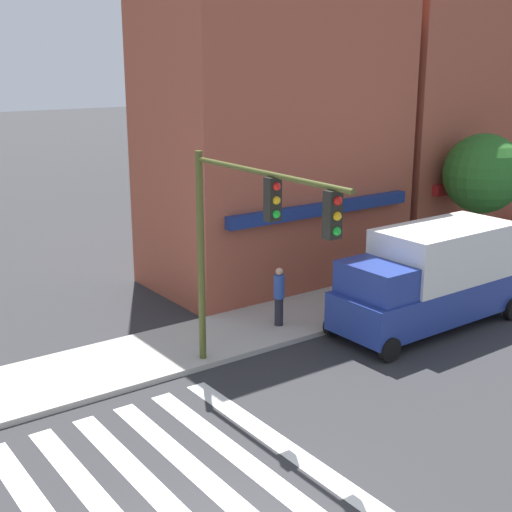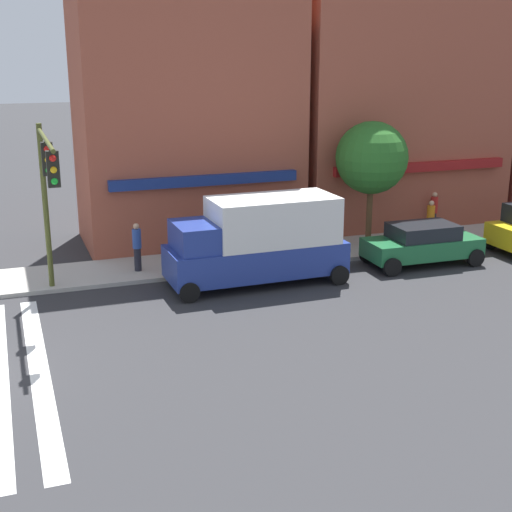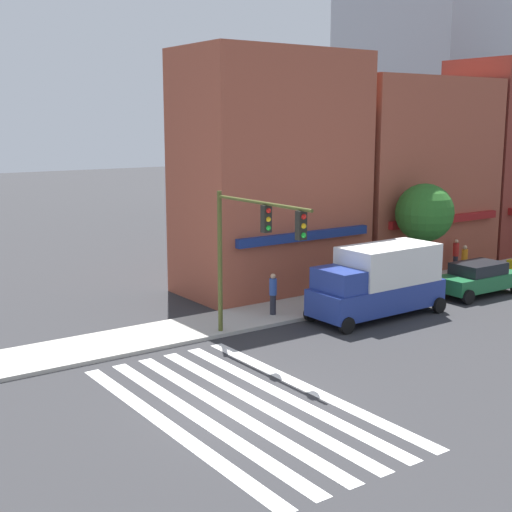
{
  "view_description": "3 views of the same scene",
  "coord_description": "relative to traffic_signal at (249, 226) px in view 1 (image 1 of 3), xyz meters",
  "views": [
    {
      "loc": [
        -5.75,
        -8.56,
        7.84
      ],
      "look_at": [
        3.31,
        4.0,
        3.5
      ],
      "focal_mm": 50.0,
      "sensor_mm": 36.0,
      "label": 1
    },
    {
      "loc": [
        2.0,
        -17.62,
        7.87
      ],
      "look_at": [
        10.09,
        4.7,
        1.0
      ],
      "focal_mm": 50.0,
      "sensor_mm": 36.0,
      "label": 2
    },
    {
      "loc": [
        -11.04,
        -16.3,
        8.23
      ],
      "look_at": [
        3.31,
        4.0,
        3.5
      ],
      "focal_mm": 50.0,
      "sensor_mm": 36.0,
      "label": 3
    }
  ],
  "objects": [
    {
      "name": "street_tree",
      "position": [
        12.72,
        3.22,
        -0.4
      ],
      "size": [
        2.9,
        2.9,
        5.05
      ],
      "color": "brown",
      "rests_on": "sidewalk_left"
    },
    {
      "name": "pedestrian_blue_shirt",
      "position": [
        3.1,
        2.86,
        -3.06
      ],
      "size": [
        0.32,
        0.32,
        1.77
      ],
      "rotation": [
        0.0,
        0.0,
        1.87
      ],
      "color": "#23232D",
      "rests_on": "sidewalk_left"
    },
    {
      "name": "box_truck_blue",
      "position": [
        6.87,
        0.42,
        -2.55
      ],
      "size": [
        6.23,
        2.42,
        3.04
      ],
      "rotation": [
        0.0,
        0.0,
        0.01
      ],
      "color": "navy",
      "rests_on": "ground_plane"
    },
    {
      "name": "sidewalk_left",
      "position": [
        -3.31,
        3.22,
        -4.06
      ],
      "size": [
        120.0,
        3.0,
        0.15
      ],
      "color": "#B2ADA3",
      "rests_on": "ground_plane"
    },
    {
      "name": "traffic_signal",
      "position": [
        0.0,
        0.0,
        0.0
      ],
      "size": [
        0.32,
        5.56,
        5.63
      ],
      "color": "#474C1E",
      "rests_on": "ground_plane"
    }
  ]
}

